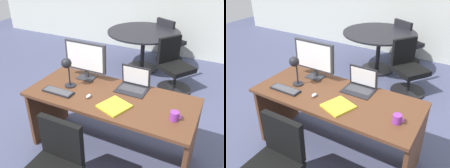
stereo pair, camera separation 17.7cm
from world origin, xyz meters
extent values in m
plane|color=#474C6B|center=(0.00, 1.50, 0.00)|extent=(12.00, 12.00, 0.00)
cube|color=#56331E|center=(0.00, 0.00, 0.74)|extent=(1.78, 0.76, 0.03)
cube|color=#56331E|center=(-0.87, 0.00, 0.36)|extent=(0.04, 0.67, 0.73)
cube|color=#56331E|center=(0.87, 0.00, 0.36)|extent=(0.04, 0.67, 0.73)
cube|color=#56331E|center=(0.00, 0.29, 0.40)|extent=(1.56, 0.02, 0.51)
cube|color=#2D2D33|center=(-0.43, 0.23, 0.77)|extent=(0.20, 0.16, 0.01)
cube|color=#2D2D33|center=(-0.43, 0.24, 0.82)|extent=(0.04, 0.02, 0.09)
cube|color=#2D2D33|center=(-0.43, 0.23, 1.03)|extent=(0.51, 0.04, 0.34)
cube|color=white|center=(-0.43, 0.21, 1.03)|extent=(0.46, 0.00, 0.30)
cube|color=black|center=(0.16, 0.20, 0.76)|extent=(0.33, 0.25, 0.01)
cube|color=#38383D|center=(0.16, 0.22, 0.77)|extent=(0.28, 0.14, 0.00)
cube|color=black|center=(0.16, 0.31, 0.89)|extent=(0.33, 0.04, 0.24)
cube|color=white|center=(0.16, 0.30, 0.89)|extent=(0.29, 0.03, 0.20)
cube|color=black|center=(-0.53, -0.19, 0.77)|extent=(0.35, 0.12, 0.02)
cube|color=#47474C|center=(-0.53, -0.19, 0.78)|extent=(0.32, 0.10, 0.00)
ellipsoid|color=#B7BABF|center=(-0.18, -0.13, 0.78)|extent=(0.04, 0.07, 0.03)
cylinder|color=black|center=(-0.49, -0.02, 0.77)|extent=(0.12, 0.12, 0.01)
cylinder|color=black|center=(-0.49, -0.02, 0.89)|extent=(0.02, 0.02, 0.24)
sphere|color=black|center=(-0.49, -0.05, 1.05)|extent=(0.11, 0.11, 0.11)
cube|color=yellow|center=(0.13, -0.17, 0.77)|extent=(0.33, 0.33, 0.02)
cylinder|color=purple|center=(0.69, -0.11, 0.80)|extent=(0.08, 0.08, 0.09)
torus|color=purple|center=(0.73, -0.11, 0.81)|extent=(0.05, 0.01, 0.05)
cube|color=black|center=(-0.16, -0.65, 0.62)|extent=(0.44, 0.06, 0.41)
cylinder|color=black|center=(-0.46, 2.29, 0.02)|extent=(0.61, 0.61, 0.04)
cylinder|color=black|center=(-0.46, 2.29, 0.39)|extent=(0.08, 0.08, 0.70)
cylinder|color=black|center=(-0.46, 2.29, 0.75)|extent=(1.35, 1.35, 0.03)
cylinder|color=black|center=(-0.10, 2.98, 0.02)|extent=(0.56, 0.56, 0.04)
cylinder|color=black|center=(-0.10, 2.98, 0.20)|extent=(0.05, 0.05, 0.31)
cube|color=black|center=(-0.10, 2.98, 0.39)|extent=(0.62, 0.62, 0.08)
cube|color=black|center=(-0.20, 2.79, 0.67)|extent=(0.41, 0.26, 0.47)
cylinder|color=black|center=(0.32, 1.75, 0.02)|extent=(0.56, 0.56, 0.04)
cylinder|color=black|center=(0.32, 1.75, 0.20)|extent=(0.05, 0.05, 0.32)
cube|color=black|center=(0.32, 1.75, 0.40)|extent=(0.64, 0.64, 0.08)
cube|color=black|center=(0.14, 1.87, 0.66)|extent=(0.30, 0.39, 0.43)
camera|label=1|loc=(0.98, -1.93, 2.10)|focal=39.06mm
camera|label=2|loc=(1.14, -1.84, 2.10)|focal=39.06mm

